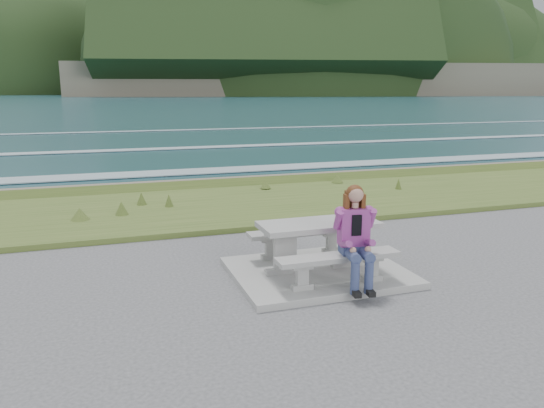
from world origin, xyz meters
The scene contains 9 objects.
concrete_slab centered at (0.00, 0.00, 0.05)m, with size 2.60×2.10×0.10m, color #A09F9B.
picnic_table centered at (0.00, 0.00, 0.68)m, with size 1.80×0.75×0.75m.
bench_landward centered at (0.00, -0.70, 0.45)m, with size 1.80×0.35×0.45m.
bench_seaward centered at (0.00, 0.70, 0.45)m, with size 1.80×0.35×0.45m.
grass_verge centered at (0.00, 5.00, 0.00)m, with size 160.00×4.50×0.22m, color #3F5821.
shore_drop centered at (0.00, 7.90, 0.00)m, with size 160.00×0.80×2.20m, color #6C6251.
ocean centered at (0.00, 25.09, -1.74)m, with size 1600.00×1600.00×0.09m.
headland_range centered at (190.27, 398.24, 9.94)m, with size 729.83×363.95×211.83m.
seated_woman centered at (0.21, -0.83, 0.63)m, with size 0.49×0.76×1.43m.
Camera 1 is at (-3.11, -7.11, 2.83)m, focal length 35.00 mm.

